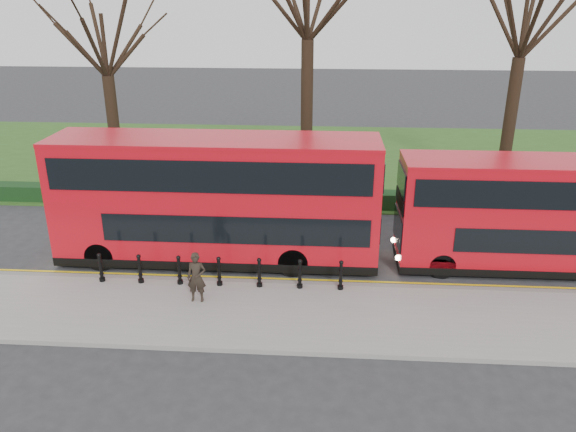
# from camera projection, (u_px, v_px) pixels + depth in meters

# --- Properties ---
(ground) EXTENTS (120.00, 120.00, 0.00)m
(ground) POSITION_uv_depth(u_px,v_px,m) (240.00, 271.00, 20.35)
(ground) COLOR #28282B
(ground) RESTS_ON ground
(pavement) EXTENTS (60.00, 4.00, 0.15)m
(pavement) POSITION_uv_depth(u_px,v_px,m) (226.00, 313.00, 17.54)
(pavement) COLOR gray
(pavement) RESTS_ON ground
(kerb) EXTENTS (60.00, 0.25, 0.16)m
(kerb) POSITION_uv_depth(u_px,v_px,m) (236.00, 282.00, 19.40)
(kerb) COLOR slate
(kerb) RESTS_ON ground
(grass_verge) EXTENTS (60.00, 18.00, 0.06)m
(grass_verge) POSITION_uv_depth(u_px,v_px,m) (276.00, 158.00, 34.26)
(grass_verge) COLOR #2B4B19
(grass_verge) RESTS_ON ground
(hedge) EXTENTS (60.00, 0.90, 0.80)m
(hedge) POSITION_uv_depth(u_px,v_px,m) (261.00, 198.00, 26.52)
(hedge) COLOR black
(hedge) RESTS_ON ground
(yellow_line_outer) EXTENTS (60.00, 0.10, 0.01)m
(yellow_line_outer) POSITION_uv_depth(u_px,v_px,m) (237.00, 280.00, 19.70)
(yellow_line_outer) COLOR yellow
(yellow_line_outer) RESTS_ON ground
(yellow_line_inner) EXTENTS (60.00, 0.10, 0.01)m
(yellow_line_inner) POSITION_uv_depth(u_px,v_px,m) (238.00, 277.00, 19.89)
(yellow_line_inner) COLOR yellow
(yellow_line_inner) RESTS_ON ground
(tree_left) EXTENTS (6.48, 6.48, 10.13)m
(tree_left) POSITION_uv_depth(u_px,v_px,m) (104.00, 38.00, 27.43)
(tree_left) COLOR black
(tree_left) RESTS_ON ground
(tree_right) EXTENTS (7.67, 7.67, 11.98)m
(tree_right) POSITION_uv_depth(u_px,v_px,m) (526.00, 9.00, 25.67)
(tree_right) COLOR black
(tree_right) RESTS_ON ground
(bollard_row) EXTENTS (8.33, 0.15, 1.00)m
(bollard_row) POSITION_uv_depth(u_px,v_px,m) (219.00, 272.00, 18.89)
(bollard_row) COLOR black
(bollard_row) RESTS_ON pavement
(bus_lead) EXTENTS (11.74, 2.70, 4.67)m
(bus_lead) POSITION_uv_depth(u_px,v_px,m) (217.00, 200.00, 20.45)
(bus_lead) COLOR red
(bus_lead) RESTS_ON ground
(bus_rear) EXTENTS (10.23, 2.35, 4.07)m
(bus_rear) POSITION_uv_depth(u_px,v_px,m) (544.00, 216.00, 19.87)
(bus_rear) COLOR red
(bus_rear) RESTS_ON ground
(pedestrian) EXTENTS (0.61, 0.40, 1.67)m
(pedestrian) POSITION_uv_depth(u_px,v_px,m) (197.00, 277.00, 17.80)
(pedestrian) COLOR black
(pedestrian) RESTS_ON pavement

